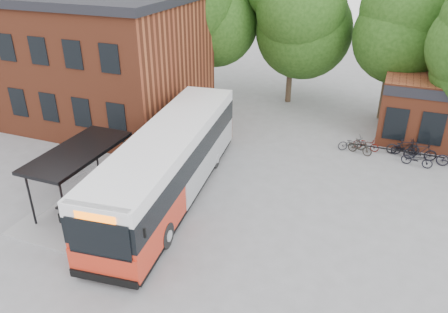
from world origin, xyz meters
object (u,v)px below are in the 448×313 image
at_px(bus_shelter, 82,177).
at_px(bicycle_1, 360,147).
at_px(bicycle_4, 403,147).
at_px(bicycle_6, 417,159).
at_px(bicycle_5, 420,152).
at_px(bicycle_3, 405,147).
at_px(bicycle_0, 352,143).
at_px(bicycle_2, 366,144).
at_px(city_bus, 170,164).

xyz_separation_m(bus_shelter, bicycle_1, (11.76, 10.46, -0.99)).
bearing_deg(bicycle_1, bus_shelter, 151.56).
bearing_deg(bicycle_4, bicycle_6, -157.22).
relative_size(bus_shelter, bicycle_4, 3.74).
bearing_deg(bicycle_5, bicycle_4, 58.22).
height_order(bicycle_3, bicycle_4, bicycle_4).
xyz_separation_m(bicycle_1, bicycle_3, (2.49, 0.89, 0.03)).
relative_size(bicycle_0, bicycle_6, 1.03).
bearing_deg(bicycle_3, bus_shelter, 106.27).
relative_size(bus_shelter, bicycle_2, 4.54).
xyz_separation_m(bus_shelter, bicycle_0, (11.27, 10.84, -1.00)).
height_order(bus_shelter, bicycle_4, bus_shelter).
distance_m(bicycle_0, bicycle_2, 0.85).
distance_m(bus_shelter, city_bus, 4.19).
relative_size(bicycle_1, bicycle_2, 0.99).
relative_size(bus_shelter, bicycle_1, 4.59).
distance_m(city_bus, bicycle_5, 14.47).
distance_m(bus_shelter, bicycle_0, 15.67).
bearing_deg(bicycle_2, bicycle_0, 123.14).
relative_size(bicycle_1, bicycle_4, 0.81).
distance_m(bicycle_3, bicycle_6, 1.47).
xyz_separation_m(bicycle_3, bicycle_4, (-0.10, -0.04, 0.00)).
bearing_deg(bicycle_5, bicycle_3, 53.62).
xyz_separation_m(bus_shelter, bicycle_5, (15.07, 10.90, -0.91)).
xyz_separation_m(bicycle_2, bicycle_3, (2.19, 0.18, 0.08)).
bearing_deg(bus_shelter, bicycle_6, 33.96).
xyz_separation_m(city_bus, bicycle_5, (11.56, 8.64, -1.19)).
bearing_deg(bicycle_2, bicycle_1, 167.15).
bearing_deg(bicycle_1, bicycle_2, -2.97).
xyz_separation_m(bicycle_1, bicycle_2, (0.30, 0.71, -0.05)).
xyz_separation_m(city_bus, bicycle_3, (10.73, 9.09, -1.25)).
xyz_separation_m(bus_shelter, bicycle_6, (14.92, 10.05, -1.01)).
relative_size(bicycle_0, bicycle_3, 1.06).
bearing_deg(bicycle_3, bicycle_6, -174.97).
bearing_deg(bicycle_6, bus_shelter, 132.27).
distance_m(bicycle_1, bicycle_6, 3.19).
bearing_deg(bicycle_3, bicycle_5, -140.97).
relative_size(bicycle_3, bicycle_5, 0.90).
height_order(bicycle_0, bicycle_5, bicycle_5).
height_order(bicycle_1, bicycle_4, bicycle_4).
height_order(bicycle_3, bicycle_6, bicycle_3).
relative_size(bus_shelter, bicycle_6, 4.18).
distance_m(bicycle_3, bicycle_5, 0.95).
relative_size(bicycle_0, bicycle_2, 1.12).
xyz_separation_m(bus_shelter, bicycle_3, (14.24, 11.35, -0.96)).
relative_size(bicycle_3, bicycle_6, 0.97).
height_order(bicycle_5, bicycle_6, bicycle_5).
bearing_deg(bus_shelter, bicycle_2, 42.82).
xyz_separation_m(bicycle_2, bicycle_6, (2.86, -1.12, 0.03)).
bearing_deg(city_bus, bicycle_6, 27.91).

